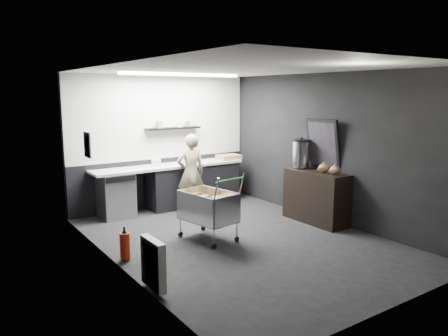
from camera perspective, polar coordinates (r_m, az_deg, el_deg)
floor at (r=7.12m, az=2.11°, el=-9.40°), size 5.50×5.50×0.00m
ceiling at (r=6.73m, az=2.26°, el=12.85°), size 5.50×5.50×0.00m
wall_back at (r=9.14m, az=-8.12°, el=3.48°), size 5.50×0.00×5.50m
wall_front at (r=4.90m, az=21.66°, el=-2.57°), size 5.50×0.00×5.50m
wall_left at (r=5.85m, az=-13.78°, el=-0.24°), size 0.00×5.50×5.50m
wall_right at (r=8.14m, az=13.61°, el=2.53°), size 0.00×5.50×5.50m
kitchen_wall_panel at (r=9.08m, az=-8.14°, el=6.60°), size 3.95×0.02×1.70m
dado_panel at (r=9.25m, az=-7.94°, el=-1.77°), size 3.95×0.02×1.00m
floating_shelf at (r=9.09m, az=-6.66°, el=5.18°), size 1.20×0.22×0.04m
wall_clock at (r=9.76m, az=-0.68°, el=8.68°), size 0.20×0.03×0.20m
poster at (r=7.05m, az=-17.43°, el=2.91°), size 0.02×0.30×0.40m
poster_red_band at (r=7.04m, az=-17.42°, el=3.47°), size 0.02×0.22×0.10m
radiator at (r=5.34m, az=-9.23°, el=-12.22°), size 0.10×0.50×0.60m
ceiling_strip at (r=8.29m, az=-5.53°, el=12.03°), size 2.40×0.20×0.04m
prep_counter at (r=9.05m, az=-6.29°, el=-2.27°), size 3.20×0.61×0.90m
person at (r=8.65m, az=-4.36°, el=-0.65°), size 0.63×0.48×1.55m
shopping_cart at (r=7.02m, az=-2.13°, el=-5.34°), size 0.73×1.06×1.07m
sideboard at (r=8.14m, az=11.85°, el=-2.80°), size 0.54×1.26×1.88m
fire_extinguisher at (r=6.39m, az=-12.82°, el=-9.76°), size 0.14×0.14×0.47m
cardboard_box at (r=9.59m, az=0.63°, el=1.45°), size 0.50×0.39×0.10m
pink_tub at (r=9.06m, az=-5.11°, el=1.21°), size 0.19×0.19×0.19m
white_container at (r=8.71m, az=-8.85°, el=0.65°), size 0.19×0.16×0.15m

